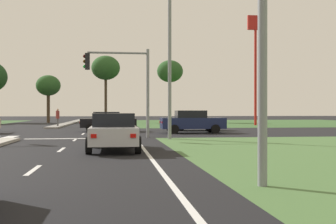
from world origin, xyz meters
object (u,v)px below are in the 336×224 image
Objects in this scene: pedestrian_at_median at (58,115)px; fastfood_pole_sign at (255,46)px; car_black_near at (108,121)px; traffic_signal_near_right at (124,77)px; treeline_fourth at (106,68)px; car_silver_third at (114,131)px; treeline_fifth at (170,72)px; car_navy_sixth at (192,122)px; street_lamp_second at (172,40)px; car_teal_second at (195,121)px; treeline_third at (48,86)px.

pedestrian_at_median is 22.78m from fastfood_pole_sign.
car_black_near is 0.81× the size of traffic_signal_near_right.
traffic_signal_near_right is 35.57m from treeline_fourth.
car_black_near is at bearing 91.62° from car_silver_third.
fastfood_pole_sign is 16.38m from treeline_fifth.
traffic_signal_near_right reaches higher than car_navy_sixth.
car_black_near is at bearing 111.73° from street_lamp_second.
car_black_near is at bearing -141.57° from fastfood_pole_sign.
car_teal_second is 0.35× the size of fastfood_pole_sign.
pedestrian_at_median is 0.26× the size of treeline_third.
fastfood_pole_sign is at bearing -40.84° from treeline_fourth.
street_lamp_second is (-2.32, -6.35, 4.79)m from car_navy_sixth.
car_silver_third is at bearing -100.44° from treeline_fifth.
car_black_near is 0.67× the size of treeline_third.
treeline_fourth is at bearing 136.81° from pedestrian_at_median.
car_black_near is at bearing 97.40° from traffic_signal_near_right.
car_teal_second is 11.86m from street_lamp_second.
treeline_third is (-12.03, 34.68, -0.67)m from street_lamp_second.
treeline_third is (-15.29, 24.36, 4.18)m from car_teal_second.
fastfood_pole_sign is 22.32m from treeline_fourth.
traffic_signal_near_right is at bearing 152.90° from street_lamp_second.
traffic_signal_near_right is 0.56× the size of treeline_fourth.
traffic_signal_near_right is 35.99m from treeline_fifth.
treeline_third reaches higher than traffic_signal_near_right.
car_navy_sixth is 0.49× the size of treeline_fourth.
car_silver_third is 44.19m from treeline_fifth.
car_silver_third is 43.80m from treeline_fourth.
pedestrian_at_median is at bearing -126.30° from treeline_fifth.
pedestrian_at_median reaches higher than car_silver_third.
car_black_near is 0.95× the size of car_silver_third.
treeline_fifth reaches higher than pedestrian_at_median.
fastfood_pole_sign is at bearing 147.35° from car_navy_sixth.
street_lamp_second is (2.68, -1.37, 2.03)m from traffic_signal_near_right.
fastfood_pole_sign is at bearing 53.94° from traffic_signal_near_right.
car_black_near reaches higher than car_teal_second.
fastfood_pole_sign is (21.09, 3.82, 7.73)m from pedestrian_at_median.
pedestrian_at_median is (-4.97, 8.97, 0.38)m from car_black_near.
street_lamp_second reaches higher than car_silver_third.
fastfood_pole_sign is at bearing 128.43° from car_black_near.
street_lamp_second reaches higher than treeline_fourth.
traffic_signal_near_right is at bearing -101.82° from treeline_fifth.
car_teal_second is 28.29m from treeline_fourth.
car_silver_third is 0.48× the size of treeline_fourth.
street_lamp_second reaches higher than traffic_signal_near_right.
car_silver_third is at bearing -88.42° from treeline_fourth.
traffic_signal_near_right is at bearing 7.40° from car_black_near.
car_silver_third is at bearing 1.62° from car_black_near.
treeline_fourth is (-7.71, 26.34, 6.84)m from car_teal_second.
treeline_third reaches higher than car_navy_sixth.
car_navy_sixth is at bearing -13.25° from car_teal_second.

